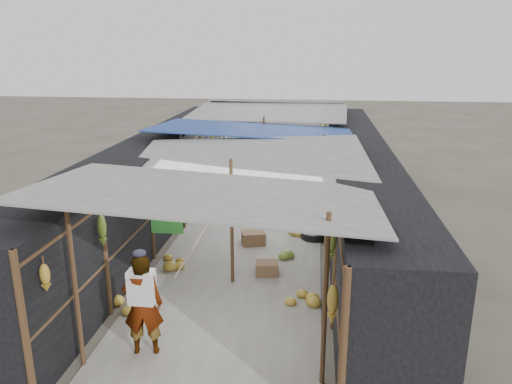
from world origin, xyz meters
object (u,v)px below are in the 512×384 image
at_px(vendor_elderly, 143,305).
at_px(crate_near, 253,238).
at_px(vendor_seated, 317,211).
at_px(black_basin, 314,235).
at_px(shopper_blue, 269,174).

bearing_deg(vendor_elderly, crate_near, -114.64).
xyz_separation_m(crate_near, vendor_seated, (1.53, 1.34, 0.31)).
bearing_deg(crate_near, black_basin, 4.73).
relative_size(shopper_blue, vendor_seated, 1.55).
distance_m(crate_near, vendor_elderly, 4.85).
bearing_deg(vendor_seated, crate_near, -83.87).
height_order(crate_near, shopper_blue, shopper_blue).
xyz_separation_m(vendor_elderly, vendor_seated, (2.66, 6.01, -0.36)).
height_order(crate_near, black_basin, crate_near).
bearing_deg(crate_near, vendor_elderly, -119.26).
bearing_deg(shopper_blue, vendor_seated, -51.02).
distance_m(vendor_elderly, vendor_seated, 6.58).
bearing_deg(vendor_elderly, vendor_seated, -124.95).
bearing_deg(vendor_elderly, shopper_blue, -108.28).
relative_size(crate_near, shopper_blue, 0.37).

